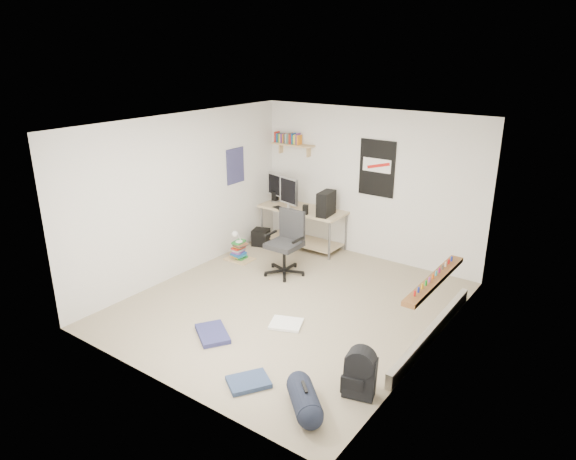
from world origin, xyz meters
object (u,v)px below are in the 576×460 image
Objects in this scene: office_chair at (284,245)px; book_stack at (239,251)px; duffel_bag at (304,398)px; desk at (303,227)px; backpack at (360,377)px.

book_stack is (-0.95, 0.02, -0.34)m from office_chair.
office_chair is 1.98× the size of duffel_bag.
book_stack is (-0.52, -1.15, -0.21)m from desk.
office_chair reaches higher than desk.
desk reaches higher than backpack.
office_chair is at bearing 172.58° from duffel_bag.
desk is 4.47m from duffel_bag.
desk is 3.03× the size of duffel_bag.
desk reaches higher than book_stack.
backpack is 0.64m from duffel_bag.
office_chair is 2.38× the size of backpack.
desk is at bearing 167.29° from duffel_bag.
office_chair is at bearing -55.54° from desk.
office_chair is at bearing -1.24° from book_stack.
office_chair is at bearing 124.98° from backpack.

